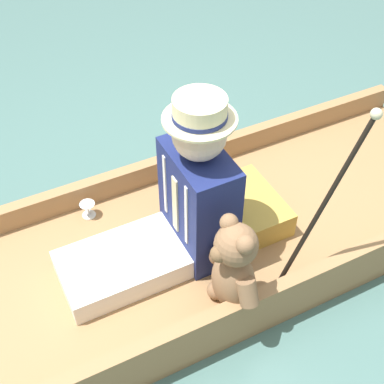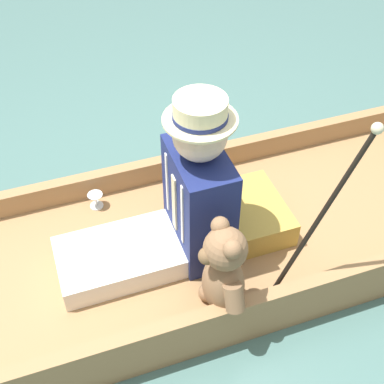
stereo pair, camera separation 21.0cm
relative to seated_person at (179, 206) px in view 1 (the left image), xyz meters
The scene contains 7 objects.
ground_plane 0.44m from the seated_person, 61.78° to the right, with size 16.00×16.00×0.00m, color #476B66.
punt_boat 0.36m from the seated_person, 61.78° to the right, with size 1.00×3.12×0.26m.
seat_cushion 0.45m from the seated_person, 83.53° to the right, with size 0.41×0.28×0.13m.
seated_person is the anchor object (origin of this frame).
teddy_bear 0.36m from the seated_person, 168.70° to the right, with size 0.33×0.19×0.47m.
wine_glass 0.56m from the seated_person, 36.68° to the left, with size 0.07×0.07×0.08m.
walking_cane 0.63m from the seated_person, 127.95° to the right, with size 0.04×0.34×0.84m.
Camera 1 is at (-1.47, 0.72, 2.04)m, focal length 50.00 mm.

